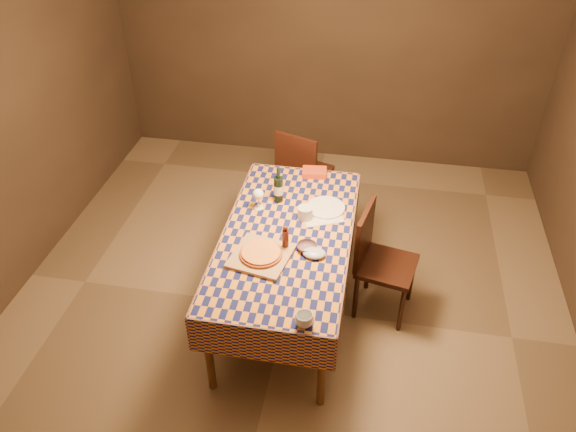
% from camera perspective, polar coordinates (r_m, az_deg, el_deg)
% --- Properties ---
extents(room, '(5.00, 5.10, 2.70)m').
position_cam_1_polar(room, '(3.76, -0.13, 5.04)').
color(room, brown).
rests_on(room, ground).
extents(dining_table, '(0.94, 1.84, 0.77)m').
position_cam_1_polar(dining_table, '(4.14, -0.12, -2.69)').
color(dining_table, brown).
rests_on(dining_table, ground).
extents(cutting_board, '(0.45, 0.45, 0.02)m').
position_cam_1_polar(cutting_board, '(3.89, -2.75, -4.09)').
color(cutting_board, '#A67E4E').
rests_on(cutting_board, dining_table).
extents(pizza, '(0.39, 0.39, 0.03)m').
position_cam_1_polar(pizza, '(3.88, -2.76, -3.80)').
color(pizza, '#963D19').
rests_on(pizza, cutting_board).
extents(pepper_mill, '(0.05, 0.05, 0.20)m').
position_cam_1_polar(pepper_mill, '(3.91, -0.27, -2.26)').
color(pepper_mill, '#461710').
rests_on(pepper_mill, dining_table).
extents(bowl, '(0.17, 0.17, 0.04)m').
position_cam_1_polar(bowl, '(3.95, 1.92, -3.20)').
color(bowl, '#5F434F').
rests_on(bowl, dining_table).
extents(wine_glass, '(0.09, 0.09, 0.17)m').
position_cam_1_polar(wine_glass, '(4.29, -3.05, 2.15)').
color(wine_glass, white).
rests_on(wine_glass, dining_table).
extents(wine_bottle, '(0.09, 0.09, 0.30)m').
position_cam_1_polar(wine_bottle, '(4.37, -0.98, 2.78)').
color(wine_bottle, black).
rests_on(wine_bottle, dining_table).
extents(deli_tub, '(0.13, 0.13, 0.09)m').
position_cam_1_polar(deli_tub, '(4.22, 1.75, 0.33)').
color(deli_tub, silver).
rests_on(deli_tub, dining_table).
extents(takeout_container, '(0.22, 0.16, 0.05)m').
position_cam_1_polar(takeout_container, '(4.74, 2.70, 4.45)').
color(takeout_container, '#B23717').
rests_on(takeout_container, dining_table).
extents(white_plate, '(0.35, 0.35, 0.02)m').
position_cam_1_polar(white_plate, '(4.35, 3.85, 0.85)').
color(white_plate, silver).
rests_on(white_plate, dining_table).
extents(tumbler, '(0.15, 0.15, 0.09)m').
position_cam_1_polar(tumbler, '(3.42, 1.66, -10.50)').
color(tumbler, silver).
rests_on(tumbler, dining_table).
extents(flour_patch, '(0.36, 0.33, 0.00)m').
position_cam_1_polar(flour_patch, '(4.28, 3.48, 0.03)').
color(flour_patch, silver).
rests_on(flour_patch, dining_table).
extents(flour_bag, '(0.20, 0.18, 0.05)m').
position_cam_1_polar(flour_bag, '(3.90, 2.68, -3.79)').
color(flour_bag, '#ABB5DB').
rests_on(flour_bag, dining_table).
extents(chair_far, '(0.54, 0.54, 0.93)m').
position_cam_1_polar(chair_far, '(5.28, 1.37, 4.74)').
color(chair_far, black).
rests_on(chair_far, ground).
extents(chair_right, '(0.50, 0.50, 0.93)m').
position_cam_1_polar(chair_right, '(4.34, 9.06, -4.06)').
color(chair_right, black).
rests_on(chair_right, ground).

